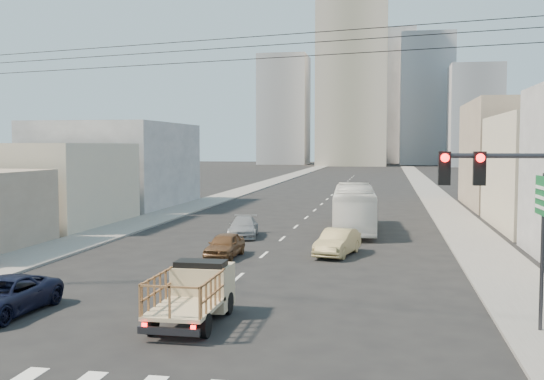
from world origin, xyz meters
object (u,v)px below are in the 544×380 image
(flatbed_pickup, at_px, (194,289))
(sedan_brown, at_px, (225,245))
(sedan_tan, at_px, (338,242))
(green_sign, at_px, (542,214))
(sedan_grey, at_px, (243,227))
(city_bus, at_px, (354,208))
(navy_pickup, at_px, (4,296))
(traffic_signal, at_px, (531,221))

(flatbed_pickup, bearing_deg, sedan_brown, 99.79)
(flatbed_pickup, xyz_separation_m, sedan_tan, (3.68, 13.73, -0.40))
(flatbed_pickup, xyz_separation_m, green_sign, (10.95, 0.68, 2.65))
(sedan_tan, bearing_deg, sedan_grey, 150.55)
(city_bus, distance_m, sedan_grey, 8.04)
(sedan_grey, bearing_deg, sedan_brown, -93.46)
(flatbed_pickup, height_order, sedan_tan, flatbed_pickup)
(sedan_tan, bearing_deg, city_bus, 100.35)
(flatbed_pickup, distance_m, navy_pickup, 6.76)
(sedan_brown, bearing_deg, sedan_grey, 97.21)
(city_bus, xyz_separation_m, green_sign, (6.92, -22.98, 2.16))
(navy_pickup, xyz_separation_m, sedan_grey, (3.95, 19.80, -0.01))
(sedan_grey, bearing_deg, navy_pickup, -110.17)
(traffic_signal, xyz_separation_m, green_sign, (1.39, 5.01, -0.34))
(sedan_tan, xyz_separation_m, traffic_signal, (5.88, -18.06, 3.38))
(navy_pickup, relative_size, green_sign, 0.93)
(flatbed_pickup, height_order, sedan_brown, flatbed_pickup)
(navy_pickup, relative_size, sedan_brown, 1.24)
(traffic_signal, bearing_deg, sedan_brown, 125.38)
(sedan_grey, relative_size, green_sign, 0.87)
(navy_pickup, height_order, sedan_tan, sedan_tan)
(navy_pickup, height_order, city_bus, city_bus)
(green_sign, bearing_deg, sedan_tan, 119.13)
(city_bus, height_order, green_sign, green_sign)
(flatbed_pickup, distance_m, sedan_grey, 19.72)
(sedan_brown, relative_size, sedan_tan, 0.88)
(sedan_grey, height_order, traffic_signal, traffic_signal)
(flatbed_pickup, height_order, sedan_grey, flatbed_pickup)
(sedan_brown, xyz_separation_m, green_sign, (13.03, -11.39, 3.11))
(sedan_brown, xyz_separation_m, sedan_grey, (-0.71, 7.45, -0.00))
(flatbed_pickup, relative_size, sedan_grey, 1.01)
(sedan_brown, distance_m, sedan_grey, 7.49)
(flatbed_pickup, distance_m, city_bus, 24.00)
(city_bus, bearing_deg, sedan_brown, -121.14)
(city_bus, distance_m, sedan_brown, 13.14)
(navy_pickup, bearing_deg, sedan_grey, 81.91)
(navy_pickup, bearing_deg, green_sign, 6.30)
(sedan_tan, height_order, traffic_signal, traffic_signal)
(traffic_signal, bearing_deg, flatbed_pickup, 155.62)
(green_sign, bearing_deg, sedan_brown, 138.86)
(sedan_tan, distance_m, traffic_signal, 19.29)
(flatbed_pickup, xyz_separation_m, city_bus, (4.03, 23.66, 0.49))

